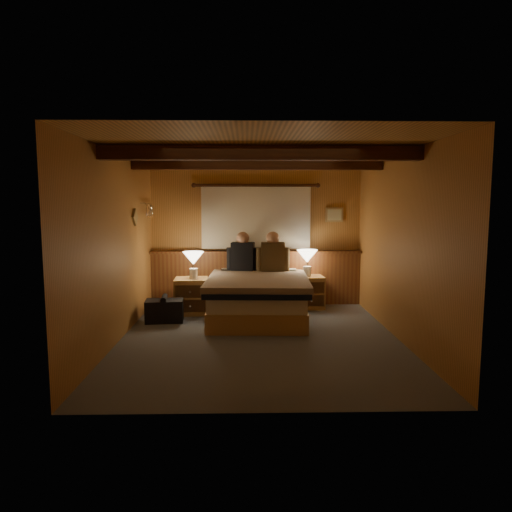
{
  "coord_description": "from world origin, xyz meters",
  "views": [
    {
      "loc": [
        -0.17,
        -5.76,
        1.77
      ],
      "look_at": [
        -0.04,
        0.4,
        1.04
      ],
      "focal_mm": 32.0,
      "sensor_mm": 36.0,
      "label": 1
    }
  ],
  "objects_px": {
    "nightstand_left": "(191,296)",
    "duffel_bag": "(164,310)",
    "bed": "(258,297)",
    "person_left": "(243,254)",
    "lamp_left": "(193,260)",
    "person_right": "(273,255)",
    "lamp_right": "(307,258)",
    "nightstand_right": "(308,292)"
  },
  "relations": [
    {
      "from": "nightstand_right",
      "to": "person_right",
      "type": "relative_size",
      "value": 0.8
    },
    {
      "from": "person_right",
      "to": "duffel_bag",
      "type": "relative_size",
      "value": 1.17
    },
    {
      "from": "bed",
      "to": "lamp_right",
      "type": "relative_size",
      "value": 4.4
    },
    {
      "from": "duffel_bag",
      "to": "nightstand_left",
      "type": "bearing_deg",
      "value": 50.47
    },
    {
      "from": "bed",
      "to": "person_right",
      "type": "height_order",
      "value": "person_right"
    },
    {
      "from": "person_right",
      "to": "duffel_bag",
      "type": "xyz_separation_m",
      "value": [
        -1.65,
        -0.73,
        -0.74
      ]
    },
    {
      "from": "nightstand_left",
      "to": "duffel_bag",
      "type": "bearing_deg",
      "value": -126.48
    },
    {
      "from": "person_right",
      "to": "lamp_left",
      "type": "bearing_deg",
      "value": -168.74
    },
    {
      "from": "nightstand_right",
      "to": "bed",
      "type": "bearing_deg",
      "value": -145.47
    },
    {
      "from": "bed",
      "to": "person_right",
      "type": "xyz_separation_m",
      "value": [
        0.26,
        0.59,
        0.58
      ]
    },
    {
      "from": "nightstand_left",
      "to": "person_right",
      "type": "xyz_separation_m",
      "value": [
        1.31,
        0.23,
        0.63
      ]
    },
    {
      "from": "nightstand_left",
      "to": "duffel_bag",
      "type": "distance_m",
      "value": 0.62
    },
    {
      "from": "bed",
      "to": "lamp_left",
      "type": "relative_size",
      "value": 4.57
    },
    {
      "from": "lamp_left",
      "to": "person_left",
      "type": "bearing_deg",
      "value": 24.4
    },
    {
      "from": "person_right",
      "to": "nightstand_right",
      "type": "bearing_deg",
      "value": 11.48
    },
    {
      "from": "person_right",
      "to": "lamp_right",
      "type": "bearing_deg",
      "value": 9.59
    },
    {
      "from": "nightstand_right",
      "to": "lamp_right",
      "type": "relative_size",
      "value": 1.2
    },
    {
      "from": "nightstand_right",
      "to": "person_left",
      "type": "xyz_separation_m",
      "value": [
        -1.1,
        -0.04,
        0.64
      ]
    },
    {
      "from": "bed",
      "to": "nightstand_left",
      "type": "bearing_deg",
      "value": 163.51
    },
    {
      "from": "bed",
      "to": "person_left",
      "type": "distance_m",
      "value": 0.92
    },
    {
      "from": "bed",
      "to": "lamp_left",
      "type": "xyz_separation_m",
      "value": [
        -1.01,
        0.33,
        0.53
      ]
    },
    {
      "from": "nightstand_right",
      "to": "lamp_left",
      "type": "height_order",
      "value": "lamp_left"
    },
    {
      "from": "bed",
      "to": "nightstand_left",
      "type": "xyz_separation_m",
      "value": [
        -1.05,
        0.36,
        -0.05
      ]
    },
    {
      "from": "lamp_left",
      "to": "person_left",
      "type": "xyz_separation_m",
      "value": [
        0.78,
        0.35,
        0.04
      ]
    },
    {
      "from": "person_left",
      "to": "bed",
      "type": "bearing_deg",
      "value": -62.28
    },
    {
      "from": "nightstand_left",
      "to": "lamp_left",
      "type": "xyz_separation_m",
      "value": [
        0.05,
        -0.03,
        0.58
      ]
    },
    {
      "from": "nightstand_right",
      "to": "duffel_bag",
      "type": "height_order",
      "value": "nightstand_right"
    },
    {
      "from": "nightstand_left",
      "to": "lamp_left",
      "type": "relative_size",
      "value": 1.32
    },
    {
      "from": "bed",
      "to": "duffel_bag",
      "type": "relative_size",
      "value": 3.4
    },
    {
      "from": "lamp_right",
      "to": "duffel_bag",
      "type": "xyz_separation_m",
      "value": [
        -2.23,
        -0.83,
        -0.68
      ]
    },
    {
      "from": "person_left",
      "to": "person_right",
      "type": "xyz_separation_m",
      "value": [
        0.49,
        -0.09,
        0.0
      ]
    },
    {
      "from": "nightstand_left",
      "to": "lamp_left",
      "type": "height_order",
      "value": "lamp_left"
    },
    {
      "from": "bed",
      "to": "person_left",
      "type": "bearing_deg",
      "value": 111.21
    },
    {
      "from": "person_left",
      "to": "person_right",
      "type": "distance_m",
      "value": 0.5
    },
    {
      "from": "lamp_right",
      "to": "duffel_bag",
      "type": "distance_m",
      "value": 2.47
    },
    {
      "from": "lamp_right",
      "to": "person_right",
      "type": "xyz_separation_m",
      "value": [
        -0.58,
        -0.1,
        0.06
      ]
    },
    {
      "from": "person_left",
      "to": "nightstand_right",
      "type": "bearing_deg",
      "value": 11.07
    },
    {
      "from": "person_left",
      "to": "lamp_left",
      "type": "bearing_deg",
      "value": -146.63
    },
    {
      "from": "lamp_left",
      "to": "person_left",
      "type": "height_order",
      "value": "person_left"
    },
    {
      "from": "lamp_left",
      "to": "person_right",
      "type": "bearing_deg",
      "value": 11.75
    },
    {
      "from": "nightstand_right",
      "to": "person_left",
      "type": "bearing_deg",
      "value": 177.02
    },
    {
      "from": "lamp_left",
      "to": "bed",
      "type": "bearing_deg",
      "value": -17.98
    }
  ]
}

